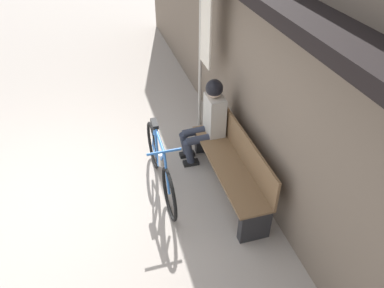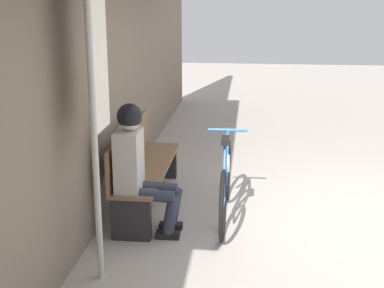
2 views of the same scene
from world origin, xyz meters
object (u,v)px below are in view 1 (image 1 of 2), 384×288
person_seated (209,116)px  banner_pole (204,37)px  bicycle (160,165)px  park_bench_near (233,164)px

person_seated → banner_pole: 1.10m
bicycle → person_seated: (-0.43, 0.78, 0.33)m
park_bench_near → banner_pole: (-1.40, 0.03, 1.13)m
park_bench_near → person_seated: 0.76m
bicycle → banner_pole: (-1.14, 0.92, 1.16)m
park_bench_near → banner_pole: banner_pole is taller
person_seated → banner_pole: (-0.71, 0.14, 0.82)m
bicycle → park_bench_near: bearing=73.6°
bicycle → banner_pole: bearing=141.3°
park_bench_near → person_seated: bearing=-171.7°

